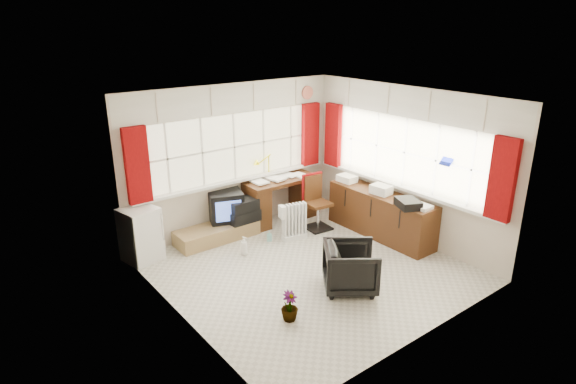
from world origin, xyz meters
The scene contains 20 objects.
ground centered at (0.00, 0.00, 0.00)m, with size 4.00×4.00×0.00m, color beige.
room_walls centered at (0.00, 0.00, 1.50)m, with size 4.00×4.00×4.00m.
window_back centered at (0.00, 1.94, 0.95)m, with size 3.70×0.12×3.60m.
window_right centered at (1.94, 0.00, 0.95)m, with size 0.12×3.70×3.60m.
curtains centered at (0.92, 0.93, 1.46)m, with size 3.83×3.83×1.15m.
overhead_cabinets centered at (0.98, 0.98, 2.25)m, with size 3.98×3.98×0.48m.
desk centered at (0.80, 1.80, 0.44)m, with size 1.38×0.69×0.83m.
desk_lamp centered at (0.68, 1.95, 1.09)m, with size 0.18×0.17×0.43m.
task_chair centered at (1.08, 1.14, 0.51)m, with size 0.44×0.46×0.97m.
office_chair centered at (0.10, -0.74, 0.32)m, with size 0.69×0.71×0.64m, color black.
radiator centered at (0.49, 0.97, 0.25)m, with size 0.44×0.25×0.62m.
credenza centered at (1.73, 0.20, 0.39)m, with size 0.50×2.00×0.85m.
file_tray centered at (1.56, -0.47, 0.81)m, with size 0.30×0.39×0.13m, color black.
tv_bench centered at (-0.55, 1.72, 0.12)m, with size 1.40×0.50×0.25m, color tan.
crt_tv centered at (-0.29, 1.85, 0.50)m, with size 0.69×0.66×0.50m.
hifi_stack centered at (-0.10, 1.63, 0.44)m, with size 0.54×0.34×0.38m.
mini_fridge centered at (-1.80, 1.80, 0.42)m, with size 0.58×0.58×0.83m.
spray_bottle_a centered at (-0.49, 0.99, 0.15)m, with size 0.12×0.12×0.30m, color white.
spray_bottle_b centered at (0.11, 1.15, 0.09)m, with size 0.08×0.08×0.17m, color #8FD5CF.
flower_vase centered at (-0.99, -0.81, 0.19)m, with size 0.21×0.21×0.38m, color black.
Camera 1 is at (-4.07, -4.75, 3.45)m, focal length 30.00 mm.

